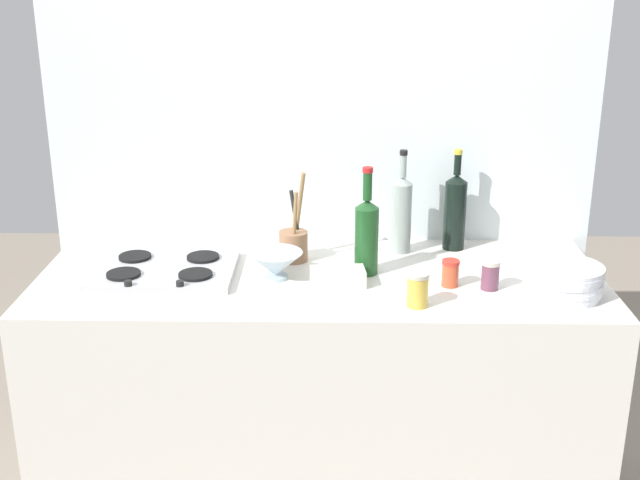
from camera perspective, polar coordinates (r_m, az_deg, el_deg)
The scene contains 13 objects.
counter_block at distance 2.81m, azimuth 0.00°, elevation -11.03°, with size 1.80×0.70×0.90m, color silver.
backsplash_panel at distance 2.90m, azimuth 0.13°, elevation 4.18°, with size 1.90×0.06×2.22m, color silver.
stovetop_hob at distance 2.66m, azimuth -10.80°, elevation -2.05°, with size 0.45×0.34×0.04m.
plate_stack at distance 2.55m, azimuth 16.81°, elevation -2.76°, with size 0.22×0.22×0.10m.
wine_bottle_leftmost at distance 2.79m, azimuth 5.72°, elevation 1.91°, with size 0.07×0.07×0.36m.
wine_bottle_mid_left at distance 2.59m, azimuth 3.27°, elevation 0.43°, with size 0.08×0.08×0.35m.
wine_bottle_mid_right at distance 2.84m, azimuth 9.41°, elevation 2.07°, with size 0.08×0.08×0.35m.
mixing_bowl at distance 2.57m, azimuth -3.13°, elevation -1.70°, with size 0.17×0.17×0.09m.
butter_dish at distance 2.53m, azimuth 1.25°, elevation -2.61°, with size 0.17×0.09×0.05m, color silver.
utensil_crock at distance 2.72m, azimuth -1.84°, elevation -0.18°, with size 0.10×0.10×0.31m.
condiment_jar_front at distance 2.55m, azimuth 9.09°, elevation -2.29°, with size 0.05×0.05×0.08m.
condiment_jar_rear at distance 2.54m, azimuth 11.80°, elevation -2.39°, with size 0.06×0.06×0.09m.
condiment_jar_spare at distance 2.39m, azimuth 6.82°, elevation -3.45°, with size 0.07×0.07×0.10m.
Camera 1 is at (0.04, -2.42, 1.87)m, focal length 45.82 mm.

